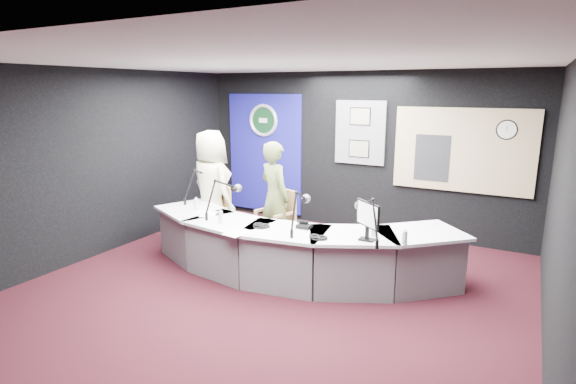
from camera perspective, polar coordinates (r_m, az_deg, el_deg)
The scene contains 33 objects.
ground at distance 5.82m, azimuth -2.08°, elevation -12.41°, with size 6.00×6.00×0.00m, color black.
ceiling at distance 5.27m, azimuth -2.34°, elevation 16.28°, with size 6.00×6.00×0.02m, color silver.
wall_back at distance 8.06m, azimuth 8.78°, elevation 5.01°, with size 6.00×0.02×2.80m, color black.
wall_front at distance 3.28m, azimuth -30.33°, elevation -8.39°, with size 6.00×0.02×2.80m, color black.
wall_left at distance 7.35m, azimuth -22.79°, elevation 3.39°, with size 0.02×6.00×2.80m, color black.
wall_right at distance 4.66m, azimuth 31.44°, elevation -2.56°, with size 0.02×6.00×2.80m, color black.
broadcast_desk at distance 6.14m, azimuth 0.12°, elevation -7.22°, with size 4.50×1.90×0.75m, color silver, non-canonical shape.
backdrop_panel at distance 8.87m, azimuth -2.97°, elevation 4.89°, with size 1.60×0.05×2.30m, color navy.
agency_seal at distance 8.77m, azimuth -3.15°, elevation 9.06°, with size 0.63×0.63×0.07m, color silver.
seal_center at distance 8.78m, azimuth -3.14°, elevation 9.07°, with size 0.48×0.48×0.01m, color black.
pinboard at distance 7.98m, azimuth 9.13°, elevation 7.45°, with size 0.90×0.04×1.10m, color slate.
framed_photo_upper at distance 7.93m, azimuth 9.13°, elevation 9.45°, with size 0.34×0.02×0.27m, color #7F745C.
framed_photo_lower at distance 7.98m, azimuth 8.99°, elevation 5.43°, with size 0.34×0.02×0.27m, color #7F745C.
booth_window_frame at distance 7.61m, azimuth 21.27°, elevation 4.96°, with size 2.12×0.06×1.32m, color tan.
booth_glow at distance 7.60m, azimuth 21.26°, elevation 4.95°, with size 2.00×0.02×1.20m, color #FFC6A1.
equipment_rack at distance 7.67m, azimuth 17.81°, elevation 4.14°, with size 0.55×0.02×0.75m, color black.
wall_clock at distance 7.49m, azimuth 26.03°, elevation 7.12°, with size 0.28×0.28×0.01m, color white.
armchair_left at distance 7.43m, azimuth -9.57°, elevation -2.53°, with size 0.60×0.60×1.07m, color #B08450, non-canonical shape.
armchair_right at distance 7.02m, azimuth -1.66°, elevation -3.43°, with size 0.58×0.58×1.03m, color #B08450, non-canonical shape.
draped_jacket at distance 7.66m, azimuth -9.51°, elevation -1.38°, with size 0.50×0.10×0.70m, color slate.
person_man at distance 7.33m, azimuth -9.68°, elevation 0.48°, with size 0.91×0.59×1.86m, color beige.
person_woman at distance 6.93m, azimuth -1.68°, elevation -0.65°, with size 0.63×0.41×1.73m, color #5D6937.
computer_monitor at distance 5.31m, azimuth 10.12°, elevation -2.80°, with size 0.48×0.03×0.33m, color black.
desk_phone at distance 5.77m, azimuth 2.09°, elevation -4.37°, with size 0.18×0.14×0.05m, color black.
headphones_near at distance 5.39m, azimuth 3.88°, elevation -5.75°, with size 0.20×0.20×0.03m, color black.
headphones_far at distance 5.84m, azimuth -3.38°, elevation -4.27°, with size 0.24×0.24×0.04m, color black.
paper_stack at distance 6.50m, azimuth -10.04°, elevation -2.79°, with size 0.22×0.31×0.00m, color white.
notepad at distance 5.62m, azimuth -6.44°, elevation -5.17°, with size 0.23×0.33×0.00m, color white.
boom_mic_a at distance 7.16m, azimuth -10.79°, elevation 1.09°, with size 0.38×0.68×0.60m, color black, non-canonical shape.
boom_mic_b at distance 6.34m, azimuth -8.31°, elevation -0.33°, with size 0.22×0.73×0.60m, color black, non-canonical shape.
boom_mic_c at distance 5.61m, azimuth 1.44°, elevation -1.97°, with size 0.23×0.73×0.60m, color black, non-canonical shape.
boom_mic_d at distance 5.34m, azimuth 10.14°, elevation -2.94°, with size 0.51×0.60×0.60m, color black, non-canonical shape.
water_bottles at distance 5.79m, azimuth -0.65°, elevation -3.64°, with size 3.15×0.52×0.18m, color silver, non-canonical shape.
Camera 1 is at (2.69, -4.52, 2.50)m, focal length 28.00 mm.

